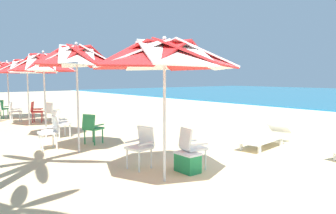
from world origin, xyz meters
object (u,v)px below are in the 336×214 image
Objects in this scene: plastic_chair_1 at (191,146)px; cooler_box at (188,162)px; beach_umbrella_0 at (164,56)px; plastic_chair_0 at (141,145)px; plastic_chair_4 at (60,122)px; beach_umbrella_1 at (77,58)px; beach_umbrella_4 at (7,68)px; plastic_chair_6 at (36,110)px; plastic_chair_2 at (92,127)px; sun_lounger_1 at (266,136)px; plastic_chair_8 at (1,108)px; plastic_chair_7 at (14,110)px; plastic_chair_3 at (50,130)px; beach_umbrella_3 at (27,67)px; plastic_chair_5 at (51,111)px; beach_umbrella_2 at (44,64)px.

plastic_chair_1 is 0.36m from cooler_box.
beach_umbrella_0 reaches higher than plastic_chair_0.
beach_umbrella_1 is at bearing -8.23° from plastic_chair_4.
plastic_chair_6 is at bearing 21.60° from beach_umbrella_4.
beach_umbrella_0 is 3.04× the size of plastic_chair_2.
plastic_chair_6 is at bearing -177.07° from plastic_chair_1.
beach_umbrella_1 is 5.38m from sun_lounger_1.
beach_umbrella_1 is at bearing -44.63° from plastic_chair_2.
beach_umbrella_1 is 3.79m from cooler_box.
plastic_chair_8 is (-7.73, -0.86, 0.00)m from plastic_chair_2.
beach_umbrella_1 is 3.18× the size of plastic_chair_7.
beach_umbrella_4 reaches higher than plastic_chair_6.
beach_umbrella_0 is 3.04× the size of plastic_chair_6.
plastic_chair_3 is at bearing -169.09° from beach_umbrella_0.
plastic_chair_2 is 1.00× the size of plastic_chair_7.
beach_umbrella_3 is (-8.31, -0.94, 1.79)m from plastic_chair_1.
plastic_chair_5 is (-3.31, 0.83, 0.00)m from plastic_chair_4.
beach_umbrella_2 is at bearing -159.37° from plastic_chair_2.
plastic_chair_2 is at bearing -132.56° from sun_lounger_1.
plastic_chair_8 is (-11.50, -0.50, -1.76)m from beach_umbrella_0.
plastic_chair_3 reaches higher than cooler_box.
beach_umbrella_4 is (-2.46, -0.19, 0.01)m from beach_umbrella_3.
beach_umbrella_2 is at bearing -131.07° from plastic_chair_4.
plastic_chair_0 is (-0.96, 0.15, -1.76)m from beach_umbrella_0.
plastic_chair_4 is 0.32× the size of beach_umbrella_3.
plastic_chair_1 is 0.39× the size of sun_lounger_1.
plastic_chair_4 is at bearing -5.88° from plastic_chair_6.
sun_lounger_1 is (3.41, 4.67, -0.22)m from plastic_chair_3.
plastic_chair_4 is 0.33× the size of beach_umbrella_4.
plastic_chair_7 is (-4.43, 0.06, -1.81)m from beach_umbrella_2.
plastic_chair_3 is 7.59m from plastic_chair_8.
plastic_chair_3 is 1.00× the size of plastic_chair_7.
plastic_chair_0 is at bearing 12.50° from beach_umbrella_1.
beach_umbrella_2 is 1.02× the size of beach_umbrella_3.
plastic_chair_4 and plastic_chair_6 have the same top height.
beach_umbrella_2 is (-5.61, -0.34, 0.04)m from beach_umbrella_0.
plastic_chair_5 is at bearing 95.12° from beach_umbrella_3.
plastic_chair_0 and plastic_chair_7 have the same top height.
beach_umbrella_0 is 1.99m from plastic_chair_1.
plastic_chair_3 is (-2.95, -0.90, 0.00)m from plastic_chair_0.
beach_umbrella_4 reaches higher than plastic_chair_1.
plastic_chair_5 is (-8.63, 0.83, -1.76)m from beach_umbrella_0.
beach_umbrella_2 is 5.40m from beach_umbrella_4.
plastic_chair_7 is 9.95m from cooler_box.
beach_umbrella_4 is at bearing 178.79° from plastic_chair_7.
plastic_chair_1 is 9.09m from plastic_chair_6.
plastic_chair_8 is 11.85m from sun_lounger_1.
plastic_chair_1 is 1.00× the size of plastic_chair_7.
plastic_chair_7 is at bearing -136.10° from plastic_chair_6.
plastic_chair_4 is 6.20m from plastic_chair_8.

